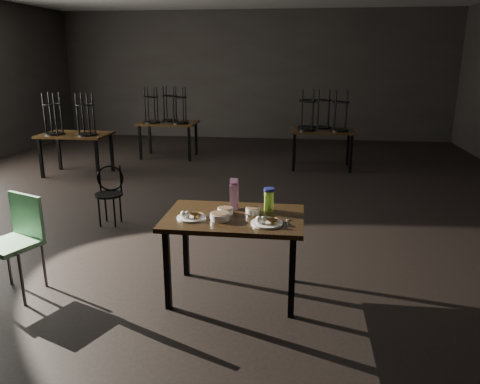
# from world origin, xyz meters

# --- Properties ---
(room) EXTENTS (12.00, 12.04, 3.22)m
(room) POSITION_xyz_m (-0.06, 0.01, 2.33)
(room) COLOR black
(room) RESTS_ON ground
(main_table) EXTENTS (1.20, 0.80, 0.75)m
(main_table) POSITION_xyz_m (0.71, -2.44, 0.67)
(main_table) COLOR black
(main_table) RESTS_ON ground
(plate_left) EXTENTS (0.25, 0.25, 0.08)m
(plate_left) POSITION_xyz_m (0.35, -2.55, 0.77)
(plate_left) COLOR white
(plate_left) RESTS_ON main_table
(plate_right) EXTENTS (0.27, 0.27, 0.09)m
(plate_right) POSITION_xyz_m (1.00, -2.61, 0.77)
(plate_right) COLOR white
(plate_right) RESTS_ON main_table
(bowl_near) EXTENTS (0.14, 0.14, 0.05)m
(bowl_near) POSITION_xyz_m (0.62, -2.40, 0.78)
(bowl_near) COLOR white
(bowl_near) RESTS_ON main_table
(bowl_far) EXTENTS (0.13, 0.13, 0.05)m
(bowl_far) POSITION_xyz_m (0.86, -2.35, 0.78)
(bowl_far) COLOR white
(bowl_far) RESTS_ON main_table
(bowl_big) EXTENTS (0.17, 0.17, 0.06)m
(bowl_big) POSITION_xyz_m (0.60, -2.56, 0.78)
(bowl_big) COLOR white
(bowl_big) RESTS_ON main_table
(juice_carton) EXTENTS (0.07, 0.07, 0.29)m
(juice_carton) POSITION_xyz_m (0.68, -2.25, 0.88)
(juice_carton) COLOR #8D1973
(juice_carton) RESTS_ON main_table
(water_bottle) EXTENTS (0.12, 0.12, 0.21)m
(water_bottle) POSITION_xyz_m (0.99, -2.25, 0.86)
(water_bottle) COLOR #AEEA44
(water_bottle) RESTS_ON main_table
(spoon) EXTENTS (0.04, 0.17, 0.01)m
(spoon) POSITION_xyz_m (1.17, -2.50, 0.75)
(spoon) COLOR silver
(spoon) RESTS_ON main_table
(bentwood_chair) EXTENTS (0.37, 0.37, 0.74)m
(bentwood_chair) POSITION_xyz_m (-1.14, -0.77, 0.44)
(bentwood_chair) COLOR black
(bentwood_chair) RESTS_ON ground
(school_chair) EXTENTS (0.55, 0.55, 0.90)m
(school_chair) POSITION_xyz_m (-1.22, -2.64, 0.54)
(school_chair) COLOR #7FC68E
(school_chair) RESTS_ON ground
(bg_table_left) EXTENTS (1.20, 0.80, 1.48)m
(bg_table_left) POSITION_xyz_m (-2.75, 1.58, 0.75)
(bg_table_left) COLOR black
(bg_table_left) RESTS_ON ground
(bg_table_right) EXTENTS (1.20, 0.80, 1.48)m
(bg_table_right) POSITION_xyz_m (1.62, 2.70, 0.80)
(bg_table_right) COLOR black
(bg_table_right) RESTS_ON ground
(bg_table_far) EXTENTS (1.20, 0.80, 1.48)m
(bg_table_far) POSITION_xyz_m (-1.53, 3.29, 0.78)
(bg_table_far) COLOR black
(bg_table_far) RESTS_ON ground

